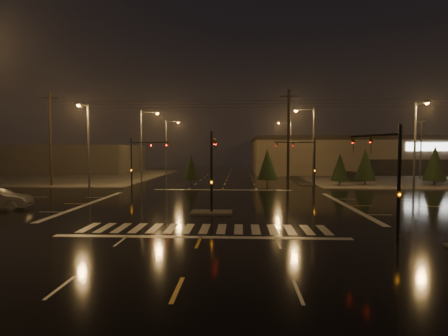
{
  "coord_description": "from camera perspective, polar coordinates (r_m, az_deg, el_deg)",
  "views": [
    {
      "loc": [
        2.09,
        -29.33,
        4.67
      ],
      "look_at": [
        0.61,
        2.48,
        3.0
      ],
      "focal_mm": 28.0,
      "sensor_mm": 36.0,
      "label": 1
    }
  ],
  "objects": [
    {
      "name": "signal_mast_median",
      "position": [
        26.36,
        -1.88,
        1.0
      ],
      "size": [
        0.25,
        4.59,
        6.0
      ],
      "color": "black",
      "rests_on": "ground"
    },
    {
      "name": "car_parked",
      "position": [
        54.95,
        20.06,
        -1.23
      ],
      "size": [
        2.36,
        4.81,
        1.58
      ],
      "primitive_type": "imported",
      "rotation": [
        0.0,
        0.0,
        0.11
      ],
      "color": "black",
      "rests_on": "ground"
    },
    {
      "name": "parking_lot",
      "position": [
        66.26,
        32.45,
        -1.47
      ],
      "size": [
        50.0,
        24.0,
        0.08
      ],
      "primitive_type": "cube",
      "color": "black",
      "rests_on": "ground"
    },
    {
      "name": "signal_mast_ne",
      "position": [
        40.16,
        13.3,
        1.67
      ],
      "size": [
        4.84,
        1.86,
        6.0
      ],
      "color": "black",
      "rests_on": "ground"
    },
    {
      "name": "commercial_block",
      "position": [
        80.41,
        -24.81,
        1.39
      ],
      "size": [
        30.0,
        18.0,
        5.6
      ],
      "primitive_type": "cube",
      "color": "#433F3B",
      "rests_on": "ground"
    },
    {
      "name": "median_island",
      "position": [
        25.82,
        -2.03,
        -7.25
      ],
      "size": [
        3.0,
        1.6,
        0.15
      ],
      "primitive_type": "cube",
      "color": "#45423D",
      "rests_on": "ground"
    },
    {
      "name": "conifer_2",
      "position": [
        52.37,
        31.17,
        0.64
      ],
      "size": [
        2.83,
        2.83,
        5.12
      ],
      "color": "black",
      "rests_on": "ground"
    },
    {
      "name": "stop_bar_near",
      "position": [
        19.03,
        -3.79,
        -11.2
      ],
      "size": [
        16.0,
        0.5,
        0.01
      ],
      "primitive_type": "cube",
      "color": "beige",
      "rests_on": "ground"
    },
    {
      "name": "sidewalk_ne",
      "position": [
        65.73,
        27.79,
        -1.37
      ],
      "size": [
        36.0,
        36.0,
        0.12
      ],
      "primitive_type": "cube",
      "color": "#45423D",
      "rests_on": "ground"
    },
    {
      "name": "signal_mast_se",
      "position": [
        21.22,
        25.21,
        0.12
      ],
      "size": [
        1.55,
        3.87,
        6.0
      ],
      "color": "black",
      "rests_on": "ground"
    },
    {
      "name": "retail_building",
      "position": [
        82.2,
        26.28,
        2.11
      ],
      "size": [
        60.2,
        28.3,
        7.2
      ],
      "color": "#6A604B",
      "rests_on": "ground"
    },
    {
      "name": "streetlight_5",
      "position": [
        44.38,
        -21.45,
        4.26
      ],
      "size": [
        0.32,
        2.77,
        10.0
      ],
      "color": "#38383A",
      "rests_on": "ground"
    },
    {
      "name": "conifer_0",
      "position": [
        47.05,
        18.41,
        0.15
      ],
      "size": [
        2.25,
        2.25,
        4.21
      ],
      "color": "black",
      "rests_on": "ground"
    },
    {
      "name": "ground",
      "position": [
        29.77,
        -1.4,
        -6.02
      ],
      "size": [
        140.0,
        140.0,
        0.0
      ],
      "primitive_type": "plane",
      "color": "black",
      "rests_on": "ground"
    },
    {
      "name": "signal_mast_nw",
      "position": [
        41.14,
        -13.7,
        1.69
      ],
      "size": [
        4.84,
        1.86,
        6.0
      ],
      "color": "black",
      "rests_on": "ground"
    },
    {
      "name": "utility_pole_0",
      "position": [
        49.59,
        -26.48,
        4.38
      ],
      "size": [
        2.2,
        0.32,
        12.0
      ],
      "color": "black",
      "rests_on": "ground"
    },
    {
      "name": "sidewalk_nw",
      "position": [
        67.61,
        -25.69,
        -1.21
      ],
      "size": [
        36.0,
        36.0,
        0.12
      ],
      "primitive_type": "cube",
      "color": "#45423D",
      "rests_on": "ground"
    },
    {
      "name": "streetlight_3",
      "position": [
        46.24,
        14.05,
        4.32
      ],
      "size": [
        2.77,
        0.32,
        10.0
      ],
      "color": "#38383A",
      "rests_on": "ground"
    },
    {
      "name": "crosswalk",
      "position": [
        20.96,
        -3.17,
        -9.86
      ],
      "size": [
        15.0,
        2.6,
        0.01
      ],
      "primitive_type": "cube",
      "color": "beige",
      "rests_on": "ground"
    },
    {
      "name": "utility_pole_1",
      "position": [
        43.75,
        10.46,
        4.86
      ],
      "size": [
        2.2,
        0.32,
        12.0
      ],
      "color": "black",
      "rests_on": "ground"
    },
    {
      "name": "streetlight_6",
      "position": [
        45.15,
        28.91,
        4.07
      ],
      "size": [
        0.32,
        2.77,
        10.0
      ],
      "color": "#38383A",
      "rests_on": "ground"
    },
    {
      "name": "streetlight_4",
      "position": [
        65.97,
        10.61,
        3.93
      ],
      "size": [
        2.77,
        0.32,
        10.0
      ],
      "color": "#38383A",
      "rests_on": "ground"
    },
    {
      "name": "streetlight_2",
      "position": [
        64.71,
        -9.2,
        3.97
      ],
      "size": [
        2.77,
        0.32,
        10.0
      ],
      "color": "#38383A",
      "rests_on": "ground"
    },
    {
      "name": "streetlight_1",
      "position": [
        49.17,
        -13.04,
        4.24
      ],
      "size": [
        2.77,
        0.32,
        10.0
      ],
      "color": "#38383A",
      "rests_on": "ground"
    },
    {
      "name": "conifer_3",
      "position": [
        46.28,
        -5.42,
        0.15
      ],
      "size": [
        2.15,
        2.15,
        4.06
      ],
      "color": "black",
      "rests_on": "ground"
    },
    {
      "name": "conifer_4",
      "position": [
        46.69,
        7.09,
        0.64
      ],
      "size": [
        2.65,
        2.65,
        4.84
      ],
      "color": "black",
      "rests_on": "ground"
    },
    {
      "name": "conifer_1",
      "position": [
        49.0,
        22.06,
        0.57
      ],
      "size": [
        2.66,
        2.66,
        4.86
      ],
      "color": "black",
      "rests_on": "ground"
    },
    {
      "name": "stop_bar_far",
      "position": [
        40.65,
        -0.3,
        -3.59
      ],
      "size": [
        16.0,
        0.5,
        0.01
      ],
      "primitive_type": "cube",
      "color": "beige",
      "rests_on": "ground"
    }
  ]
}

